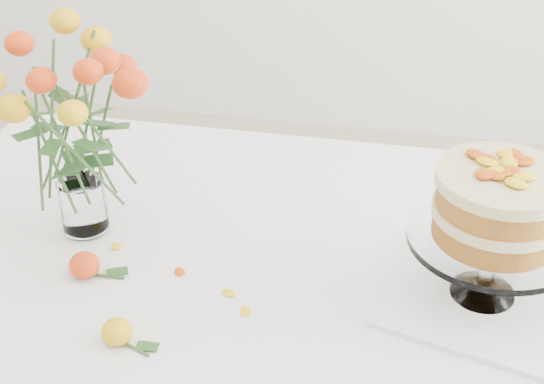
# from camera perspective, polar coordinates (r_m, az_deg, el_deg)

# --- Properties ---
(table) EXTENTS (1.43, 0.93, 0.76)m
(table) POSITION_cam_1_polar(r_m,az_deg,el_deg) (1.48, -1.12, -6.80)
(table) COLOR tan
(table) RESTS_ON ground
(napkin) EXTENTS (0.38, 0.38, 0.01)m
(napkin) POSITION_cam_1_polar(r_m,az_deg,el_deg) (1.36, 15.49, -7.53)
(napkin) COLOR white
(napkin) RESTS_ON table
(cake_stand) EXTENTS (0.28, 0.28, 0.25)m
(cake_stand) POSITION_cam_1_polar(r_m,az_deg,el_deg) (1.26, 16.61, -1.45)
(cake_stand) COLOR white
(cake_stand) RESTS_ON napkin
(rose_vase) EXTENTS (0.32, 0.32, 0.45)m
(rose_vase) POSITION_cam_1_polar(r_m,az_deg,el_deg) (1.39, -15.10, 6.06)
(rose_vase) COLOR white
(rose_vase) RESTS_ON table
(loose_rose_near) EXTENTS (0.09, 0.05, 0.04)m
(loose_rose_near) POSITION_cam_1_polar(r_m,az_deg,el_deg) (1.24, -11.58, -10.28)
(loose_rose_near) COLOR yellow
(loose_rose_near) RESTS_ON table
(loose_rose_far) EXTENTS (0.10, 0.06, 0.05)m
(loose_rose_far) POSITION_cam_1_polar(r_m,az_deg,el_deg) (1.39, -13.93, -5.37)
(loose_rose_far) COLOR red
(loose_rose_far) RESTS_ON table
(stray_petal_a) EXTENTS (0.03, 0.02, 0.00)m
(stray_petal_a) POSITION_cam_1_polar(r_m,az_deg,el_deg) (1.38, -6.97, -5.99)
(stray_petal_a) COLOR yellow
(stray_petal_a) RESTS_ON table
(stray_petal_b) EXTENTS (0.03, 0.02, 0.00)m
(stray_petal_b) POSITION_cam_1_polar(r_m,az_deg,el_deg) (1.32, -3.32, -7.60)
(stray_petal_b) COLOR yellow
(stray_petal_b) RESTS_ON table
(stray_petal_c) EXTENTS (0.03, 0.02, 0.00)m
(stray_petal_c) POSITION_cam_1_polar(r_m,az_deg,el_deg) (1.29, -2.02, -8.96)
(stray_petal_c) COLOR yellow
(stray_petal_c) RESTS_ON table
(stray_petal_d) EXTENTS (0.03, 0.02, 0.00)m
(stray_petal_d) POSITION_cam_1_polar(r_m,az_deg,el_deg) (1.46, -11.64, -4.04)
(stray_petal_d) COLOR yellow
(stray_petal_d) RESTS_ON table
(stray_petal_e) EXTENTS (0.03, 0.02, 0.00)m
(stray_petal_e) POSITION_cam_1_polar(r_m,az_deg,el_deg) (1.42, -14.16, -5.45)
(stray_petal_e) COLOR yellow
(stray_petal_e) RESTS_ON table
(stray_petal_f) EXTENTS (0.03, 0.02, 0.00)m
(stray_petal_f) POSITION_cam_1_polar(r_m,az_deg,el_deg) (1.34, 10.82, -7.61)
(stray_petal_f) COLOR yellow
(stray_petal_f) RESTS_ON table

